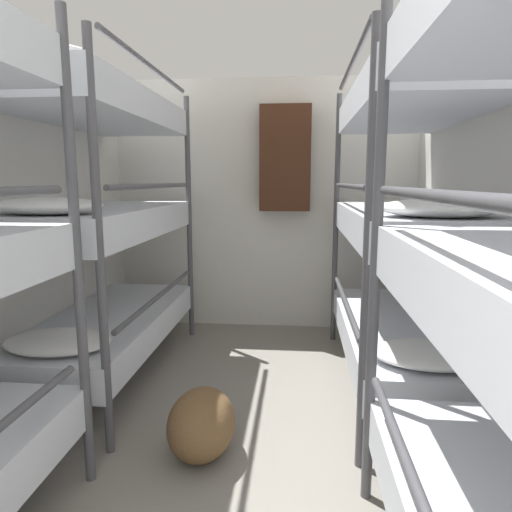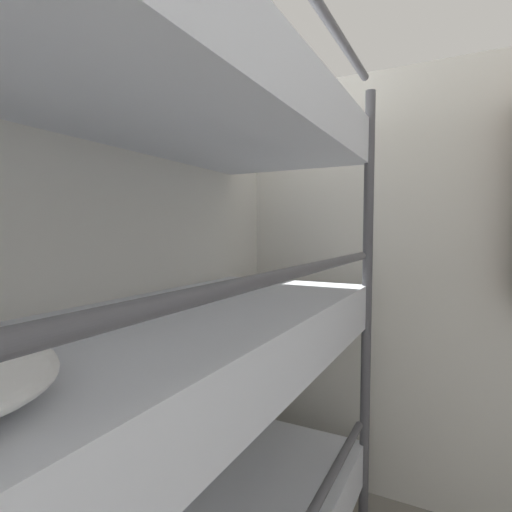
% 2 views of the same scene
% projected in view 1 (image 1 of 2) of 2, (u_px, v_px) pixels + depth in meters
% --- Properties ---
extents(wall_back, '(2.81, 0.06, 2.24)m').
position_uv_depth(wall_back, '(265.00, 206.00, 4.17)').
color(wall_back, silver).
rests_on(wall_back, ground_plane).
extents(bunk_stack_left_far, '(0.75, 1.83, 2.07)m').
position_uv_depth(bunk_stack_left_far, '(102.00, 221.00, 2.99)').
color(bunk_stack_left_far, '#4C4C51').
rests_on(bunk_stack_left_far, ground_plane).
extents(bunk_stack_right_far, '(0.75, 1.83, 2.07)m').
position_uv_depth(bunk_stack_right_far, '(407.00, 223.00, 2.81)').
color(bunk_stack_right_far, '#4C4C51').
rests_on(bunk_stack_right_far, ground_plane).
extents(duffel_bag, '(0.33, 0.45, 0.33)m').
position_uv_depth(duffel_bag, '(202.00, 424.00, 2.25)').
color(duffel_bag, brown).
rests_on(duffel_bag, ground_plane).
extents(hanging_coat, '(0.44, 0.12, 0.90)m').
position_uv_depth(hanging_coat, '(285.00, 159.00, 3.94)').
color(hanging_coat, '#472819').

